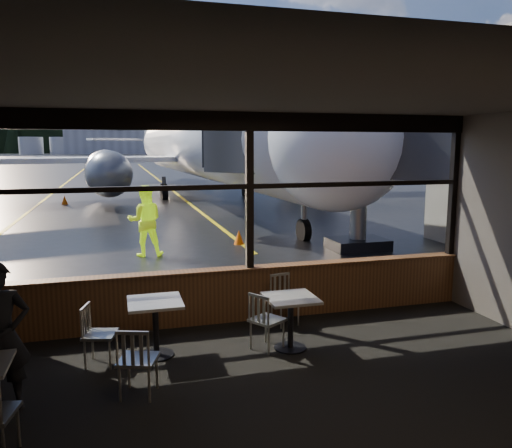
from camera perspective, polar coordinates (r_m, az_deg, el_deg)
name	(u,v)px	position (r m, az deg, el deg)	size (l,w,h in m)	color
ground_plane	(124,158)	(128.01, -14.87, 7.31)	(520.00, 520.00, 0.00)	black
carpet_floor	(317,405)	(6.15, 6.98, -19.83)	(8.00, 6.00, 0.01)	black
ceiling	(323,94)	(5.42, 7.69, 14.54)	(8.00, 6.00, 0.04)	#38332D
window_sill	(250,294)	(8.61, -0.73, -8.03)	(8.00, 0.28, 0.90)	#4B2B16
window_header	(249,122)	(8.25, -0.78, 11.62)	(8.00, 0.18, 0.30)	black
mullion_centre	(249,192)	(8.27, -0.76, 3.64)	(0.12, 0.12, 2.60)	black
mullion_right	(453,187)	(10.04, 21.63, 3.95)	(0.12, 0.12, 2.60)	black
window_transom	(249,186)	(8.27, -0.76, 4.33)	(8.00, 0.10, 0.08)	black
airliner	(209,92)	(27.93, -5.35, 14.76)	(31.73, 38.08, 11.64)	white
jet_bridge	(321,159)	(14.63, 7.39, 7.40)	(9.71, 11.87, 5.18)	#2E2E31
cafe_table_near	(290,323)	(7.45, 3.96, -11.22)	(0.72, 0.72, 0.80)	#99958C
cafe_table_mid	(156,329)	(7.32, -11.38, -11.65)	(0.75, 0.75, 0.82)	gray
chair_near_w	(267,321)	(7.41, 1.28, -10.98)	(0.48, 0.48, 0.88)	#A8A498
chair_near_n	(285,300)	(8.40, 3.33, -8.69)	(0.46, 0.46, 0.85)	#ADA89C
chair_mid_s	(138,360)	(6.28, -13.32, -14.92)	(0.49, 0.49, 0.89)	beige
chair_mid_w	(100,335)	(7.23, -17.37, -12.03)	(0.47, 0.47, 0.85)	beige
passenger	(1,337)	(6.35, -27.13, -11.45)	(0.62, 0.41, 1.71)	black
ground_crew	(145,221)	(13.80, -12.55, 0.37)	(0.93, 0.73, 1.92)	#BFF219
cone_nose	(239,237)	(15.13, -1.97, -1.53)	(0.31, 0.31, 0.43)	#F45107
cone_wing	(65,200)	(27.32, -21.04, 2.59)	(0.32, 0.32, 0.45)	orange
hangar_mid	(120,140)	(192.98, -15.28, 9.23)	(38.00, 15.00, 10.00)	silver
hangar_right	(280,138)	(196.09, 2.81, 9.81)	(50.00, 20.00, 12.00)	silver
fuel_tank_a	(31,146)	(191.99, -24.32, 8.16)	(8.00, 8.00, 6.00)	silver
fuel_tank_b	(62,146)	(190.80, -21.32, 8.34)	(8.00, 8.00, 6.00)	silver
fuel_tank_c	(91,146)	(190.12, -18.29, 8.50)	(8.00, 8.00, 6.00)	silver
treeline	(119,138)	(217.99, -15.36, 9.42)	(360.00, 3.00, 12.00)	black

